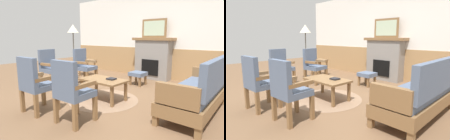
% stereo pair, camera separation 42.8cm
% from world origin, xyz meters
% --- Properties ---
extents(ground_plane, '(14.00, 14.00, 0.00)m').
position_xyz_m(ground_plane, '(0.00, 0.00, 0.00)').
color(ground_plane, brown).
extents(wall_back, '(7.20, 0.14, 2.70)m').
position_xyz_m(wall_back, '(0.00, 2.60, 1.31)').
color(wall_back, white).
rests_on(wall_back, ground_plane).
extents(fireplace, '(1.30, 0.44, 1.28)m').
position_xyz_m(fireplace, '(0.00, 2.35, 0.65)').
color(fireplace, gray).
rests_on(fireplace, ground_plane).
extents(framed_picture, '(0.80, 0.04, 0.56)m').
position_xyz_m(framed_picture, '(0.00, 2.35, 1.56)').
color(framed_picture, brown).
rests_on(framed_picture, fireplace).
extents(couch, '(0.70, 1.80, 0.98)m').
position_xyz_m(couch, '(1.89, 0.35, 0.40)').
color(couch, brown).
rests_on(couch, ground_plane).
extents(coffee_table, '(0.96, 0.56, 0.44)m').
position_xyz_m(coffee_table, '(0.15, -0.12, 0.39)').
color(coffee_table, brown).
rests_on(coffee_table, ground_plane).
extents(round_rug, '(1.47, 1.47, 0.01)m').
position_xyz_m(round_rug, '(0.15, -0.12, 0.00)').
color(round_rug, '#896B51').
rests_on(round_rug, ground_plane).
extents(book_on_table, '(0.17, 0.16, 0.03)m').
position_xyz_m(book_on_table, '(0.31, -0.04, 0.46)').
color(book_on_table, black).
rests_on(book_on_table, coffee_table).
extents(footstool, '(0.40, 0.40, 0.36)m').
position_xyz_m(footstool, '(0.07, 1.38, 0.28)').
color(footstool, brown).
rests_on(footstool, ground_plane).
extents(armchair_near_fireplace, '(0.53, 0.53, 0.98)m').
position_xyz_m(armchair_near_fireplace, '(-1.64, -0.21, 0.54)').
color(armchair_near_fireplace, brown).
rests_on(armchair_near_fireplace, ground_plane).
extents(armchair_by_window_left, '(0.55, 0.55, 0.98)m').
position_xyz_m(armchair_by_window_left, '(-1.20, 0.55, 0.54)').
color(armchair_by_window_left, brown).
rests_on(armchair_by_window_left, ground_plane).
extents(armchair_front_left, '(0.51, 0.51, 0.98)m').
position_xyz_m(armchair_front_left, '(-0.29, -1.36, 0.54)').
color(armchair_front_left, brown).
rests_on(armchair_front_left, ground_plane).
extents(armchair_front_center, '(0.51, 0.51, 0.98)m').
position_xyz_m(armchair_front_center, '(0.53, -1.23, 0.54)').
color(armchair_front_center, brown).
rests_on(armchair_front_center, ground_plane).
extents(side_table, '(0.44, 0.44, 0.55)m').
position_xyz_m(side_table, '(-1.89, 1.32, 0.43)').
color(side_table, brown).
rests_on(side_table, ground_plane).
extents(floor_lamp_by_chairs, '(0.36, 0.36, 1.68)m').
position_xyz_m(floor_lamp_by_chairs, '(-1.99, 0.85, 1.45)').
color(floor_lamp_by_chairs, '#332D28').
rests_on(floor_lamp_by_chairs, ground_plane).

